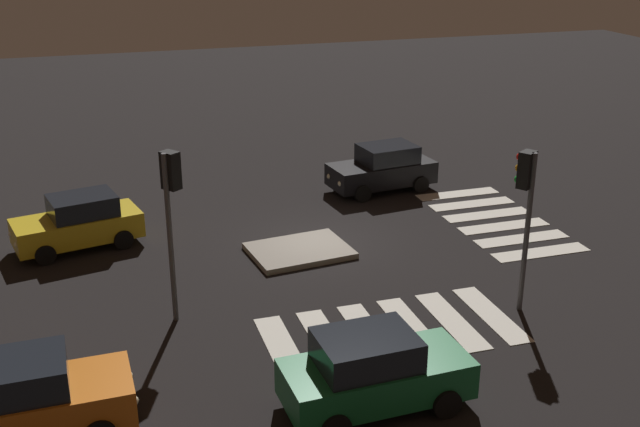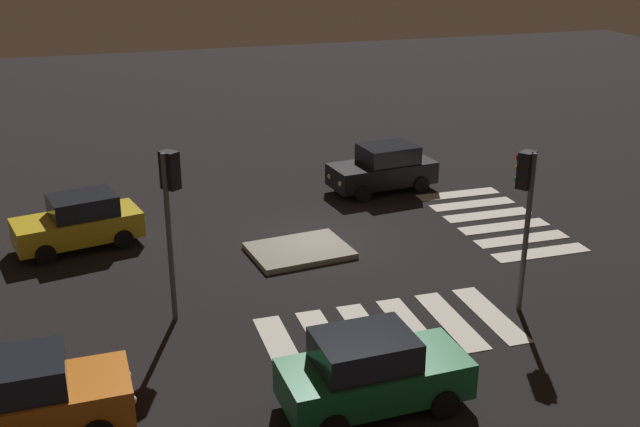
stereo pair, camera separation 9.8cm
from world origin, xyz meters
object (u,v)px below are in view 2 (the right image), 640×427
at_px(car_black, 383,169).
at_px(car_orange, 25,399).
at_px(traffic_light_south, 170,194).
at_px(car_yellow, 79,222).
at_px(traffic_light_east, 525,192).
at_px(traffic_island, 299,251).
at_px(car_green, 372,372).

distance_m(car_black, car_orange, 17.31).
bearing_deg(traffic_light_south, car_yellow, 76.42).
bearing_deg(traffic_light_south, traffic_light_east, -50.18).
bearing_deg(traffic_island, car_green, -95.02).
bearing_deg(traffic_light_south, car_green, -93.30).
height_order(traffic_island, car_black, car_black).
xyz_separation_m(traffic_island, car_yellow, (-6.53, 2.58, 0.75)).
height_order(car_yellow, traffic_light_south, traffic_light_south).
distance_m(car_yellow, car_orange, 9.84).
relative_size(car_yellow, traffic_light_south, 0.91).
bearing_deg(car_black, car_yellow, 4.33).
bearing_deg(car_green, traffic_light_east, 28.15).
bearing_deg(traffic_island, car_black, 45.82).
relative_size(traffic_island, car_orange, 0.80).
bearing_deg(traffic_light_south, traffic_island, -0.07).
bearing_deg(car_yellow, traffic_light_east, 132.39).
distance_m(car_green, car_yellow, 12.35).
xyz_separation_m(traffic_island, car_orange, (-7.73, -7.19, 0.78)).
xyz_separation_m(car_green, car_black, (5.45, 13.17, 0.00)).
relative_size(car_green, traffic_light_east, 0.94).
bearing_deg(traffic_light_south, car_black, 5.33).
distance_m(traffic_island, traffic_light_south, 6.15).
xyz_separation_m(car_yellow, car_black, (11.24, 2.27, 0.03)).
bearing_deg(traffic_light_south, car_orange, -167.19).
bearing_deg(car_green, car_yellow, 115.64).
bearing_deg(car_yellow, car_black, 178.85).
bearing_deg(car_green, car_orange, 168.42).
relative_size(car_yellow, car_black, 0.98).
distance_m(car_black, traffic_light_east, 10.35).
distance_m(car_black, traffic_light_south, 12.16).
xyz_separation_m(car_green, car_orange, (-7.00, 1.14, -0.00)).
relative_size(car_green, traffic_light_south, 0.91).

